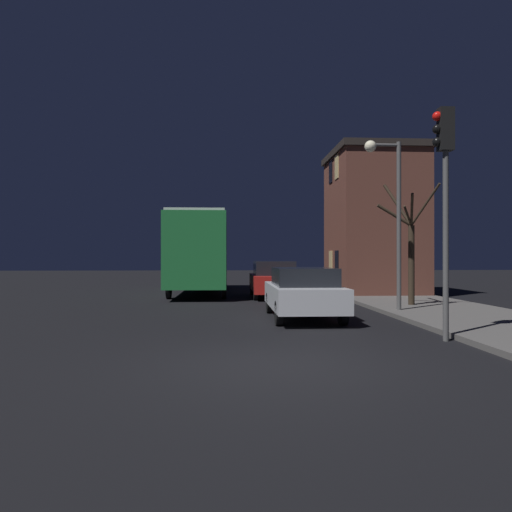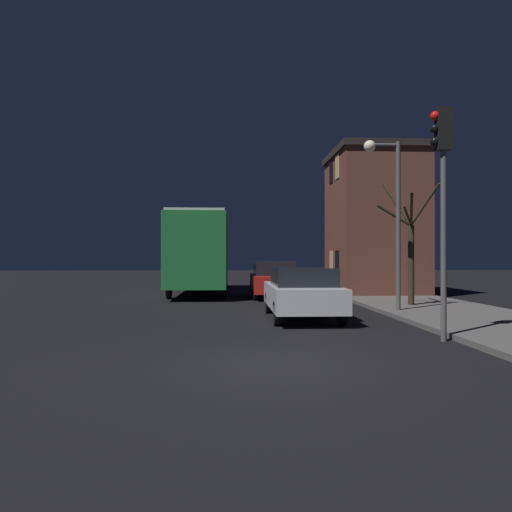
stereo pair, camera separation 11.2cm
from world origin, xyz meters
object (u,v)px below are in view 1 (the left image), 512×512
object	(u,v)px
bare_tree	(409,245)
traffic_light	(444,175)
streetlamp	(389,198)
car_near_lane	(303,292)
car_mid_lane	(273,279)
bus	(201,248)

from	to	relation	value
bare_tree	traffic_light	bearing A→B (deg)	-104.37
streetlamp	car_near_lane	bearing A→B (deg)	-158.90
streetlamp	traffic_light	world-z (taller)	streetlamp
traffic_light	car_mid_lane	xyz separation A→B (m)	(-2.54, 11.54, -2.68)
bare_tree	car_near_lane	size ratio (longest dim) A/B	0.95
car_near_lane	streetlamp	bearing A→B (deg)	21.10
bare_tree	bus	world-z (taller)	bare_tree
streetlamp	bare_tree	size ratio (longest dim) A/B	1.24
car_mid_lane	bus	bearing A→B (deg)	138.33
bare_tree	streetlamp	bearing A→B (deg)	-127.48
car_near_lane	traffic_light	bearing A→B (deg)	-58.80
streetlamp	traffic_light	xyz separation A→B (m)	(-0.50, -5.06, -0.14)
bare_tree	car_near_lane	bearing A→B (deg)	-146.79
traffic_light	car_near_lane	distance (m)	5.35
traffic_light	bare_tree	world-z (taller)	traffic_light
traffic_light	bare_tree	distance (m)	6.96
streetlamp	bus	size ratio (longest dim) A/B	0.50
bus	car_mid_lane	distance (m)	4.66
car_mid_lane	streetlamp	bearing A→B (deg)	-64.85
traffic_light	car_near_lane	world-z (taller)	traffic_light
streetlamp	bus	xyz separation A→B (m)	(-6.36, 9.43, -1.41)
bare_tree	bus	distance (m)	10.91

